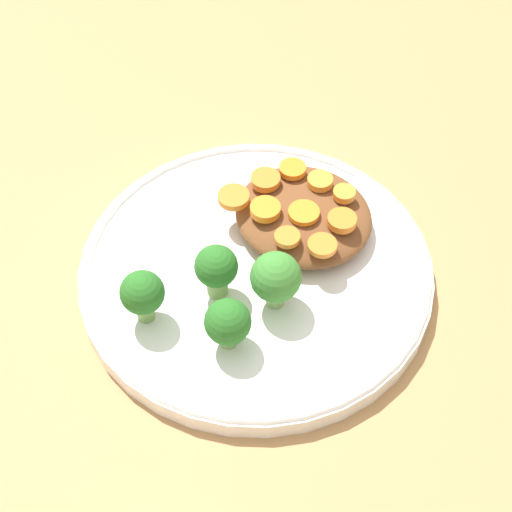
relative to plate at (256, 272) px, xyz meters
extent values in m
plane|color=tan|center=(0.00, 0.00, -0.01)|extent=(4.00, 4.00, 0.00)
cylinder|color=white|center=(0.00, 0.00, 0.00)|extent=(0.29, 0.29, 0.02)
torus|color=white|center=(0.00, 0.00, 0.01)|extent=(0.29, 0.29, 0.01)
ellipsoid|color=brown|center=(0.00, 0.06, 0.02)|extent=(0.12, 0.11, 0.03)
cylinder|color=#759E51|center=(-0.03, -0.09, 0.02)|extent=(0.01, 0.01, 0.02)
sphere|color=#286B23|center=(-0.03, -0.09, 0.04)|extent=(0.03, 0.03, 0.03)
cylinder|color=#759E51|center=(-0.01, -0.04, 0.02)|extent=(0.02, 0.02, 0.02)
sphere|color=#286B23|center=(-0.01, -0.04, 0.04)|extent=(0.03, 0.03, 0.03)
cylinder|color=#759E51|center=(0.03, -0.07, 0.01)|extent=(0.01, 0.01, 0.02)
sphere|color=#286B23|center=(0.03, -0.07, 0.03)|extent=(0.04, 0.04, 0.04)
cylinder|color=#7FA85B|center=(0.03, -0.02, 0.02)|extent=(0.01, 0.01, 0.02)
sphere|color=#3D8433|center=(0.03, -0.02, 0.04)|extent=(0.04, 0.04, 0.04)
cylinder|color=orange|center=(-0.02, 0.03, 0.04)|extent=(0.03, 0.03, 0.01)
cylinder|color=orange|center=(0.01, 0.05, 0.04)|extent=(0.03, 0.03, 0.00)
cylinder|color=orange|center=(-0.01, 0.09, 0.04)|extent=(0.02, 0.02, 0.01)
cylinder|color=orange|center=(0.02, 0.09, 0.04)|extent=(0.02, 0.02, 0.01)
cylinder|color=orange|center=(0.01, 0.02, 0.04)|extent=(0.02, 0.02, 0.00)
cylinder|color=orange|center=(-0.04, 0.06, 0.04)|extent=(0.03, 0.03, 0.01)
cylinder|color=orange|center=(-0.03, 0.08, 0.04)|extent=(0.02, 0.02, 0.01)
cylinder|color=orange|center=(0.04, 0.06, 0.04)|extent=(0.02, 0.02, 0.01)
cylinder|color=orange|center=(0.04, 0.03, 0.04)|extent=(0.02, 0.02, 0.00)
cylinder|color=orange|center=(-0.05, 0.03, 0.04)|extent=(0.03, 0.03, 0.01)
camera|label=1|loc=(0.29, -0.32, 0.56)|focal=60.00mm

